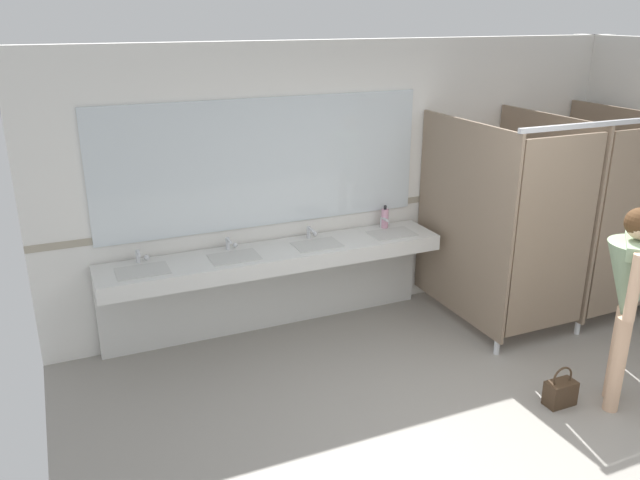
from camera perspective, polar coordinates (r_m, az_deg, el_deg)
The scene contains 9 objects.
ground_plane at distance 4.83m, azimuth 17.60°, elevation -17.84°, with size 5.99×5.56×0.10m, color gray.
wall_back at distance 6.16m, azimuth 3.53°, elevation 5.39°, with size 5.99×0.12×2.60m, color silver.
wall_back_tile_band at distance 6.17m, azimuth 3.75°, elevation 3.00°, with size 5.99×0.01×0.06m, color #9E937F.
vanity_counter at distance 5.78m, azimuth -4.21°, elevation -2.75°, with size 3.09×0.53×0.96m.
mirror_panel at distance 5.66m, azimuth -5.09°, elevation 6.86°, with size 2.99×0.02×1.14m, color silver.
bathroom_stalls at distance 6.36m, azimuth 20.36°, elevation 2.19°, with size 1.90×1.40×1.98m.
person_standing at distance 5.07m, azimuth 26.06°, elevation -3.74°, with size 0.57×0.57×1.56m.
handbag at distance 5.28m, azimuth 20.74°, elevation -12.62°, with size 0.23×0.13×0.32m.
soap_dispenser at distance 6.19m, azimuth 5.83°, elevation 1.97°, with size 0.07×0.07×0.22m.
Camera 1 is at (-2.72, -2.77, 2.83)m, focal length 35.70 mm.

